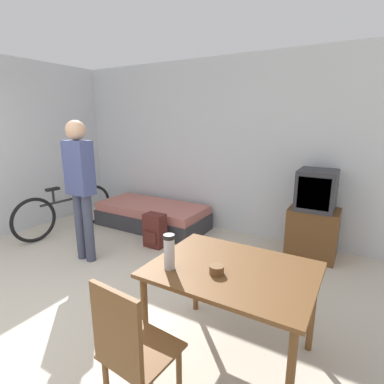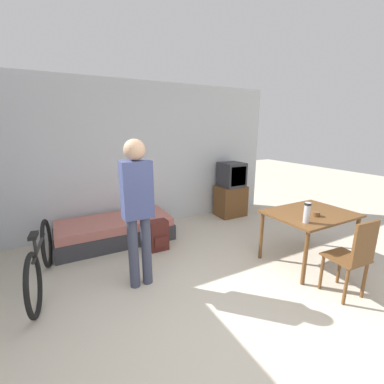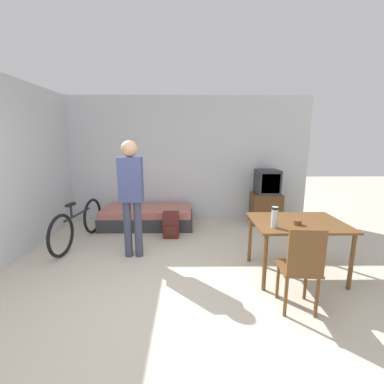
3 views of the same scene
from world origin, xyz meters
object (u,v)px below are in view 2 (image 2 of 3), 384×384
at_px(dining_table, 310,218).
at_px(wooden_chair, 354,255).
at_px(person_standing, 137,203).
at_px(backpack, 158,235).
at_px(daybed, 115,230).
at_px(tv, 231,191).
at_px(mate_bowl, 316,214).
at_px(bicycle, 41,260).
at_px(thermos_flask, 307,212).

bearing_deg(dining_table, wooden_chair, -109.28).
height_order(person_standing, backpack, person_standing).
height_order(daybed, dining_table, dining_table).
xyz_separation_m(person_standing, backpack, (0.53, 0.77, -0.81)).
height_order(tv, mate_bowl, tv).
distance_m(dining_table, backpack, 2.25).
bearing_deg(bicycle, tv, 16.17).
bearing_deg(daybed, bicycle, -140.25).
bearing_deg(thermos_flask, dining_table, 31.02).
relative_size(bicycle, person_standing, 0.96).
bearing_deg(tv, backpack, -158.28).
bearing_deg(tv, person_standing, -148.06).
relative_size(dining_table, backpack, 2.39).
distance_m(tv, thermos_flask, 2.48).
xyz_separation_m(wooden_chair, backpack, (-1.47, 2.14, -0.29)).
bearing_deg(wooden_chair, bicycle, 148.20).
distance_m(tv, dining_table, 2.16).
height_order(daybed, backpack, backpack).
distance_m(tv, person_standing, 3.00).
bearing_deg(wooden_chair, dining_table, 70.72).
xyz_separation_m(thermos_flask, mate_bowl, (0.32, 0.10, -0.11)).
bearing_deg(mate_bowl, dining_table, 63.57).
height_order(tv, person_standing, person_standing).
distance_m(tv, wooden_chair, 2.98).
xyz_separation_m(mate_bowl, backpack, (-1.68, 1.48, -0.53)).
relative_size(dining_table, mate_bowl, 11.23).
relative_size(bicycle, thermos_flask, 6.63).
relative_size(dining_table, bicycle, 0.68).
xyz_separation_m(dining_table, person_standing, (-2.27, 0.58, 0.39)).
distance_m(daybed, person_standing, 1.64).
distance_m(person_standing, backpack, 1.24).
height_order(wooden_chair, mate_bowl, wooden_chair).
xyz_separation_m(person_standing, thermos_flask, (1.88, -0.81, -0.16)).
bearing_deg(tv, dining_table, -96.39).
bearing_deg(thermos_flask, person_standing, 156.73).
bearing_deg(dining_table, thermos_flask, -148.98).
height_order(tv, backpack, tv).
bearing_deg(mate_bowl, tv, 82.36).
relative_size(thermos_flask, mate_bowl, 2.51).
bearing_deg(mate_bowl, backpack, 138.62).
bearing_deg(daybed, person_standing, -89.64).
distance_m(wooden_chair, backpack, 2.61).
bearing_deg(backpack, dining_table, -37.71).
height_order(tv, thermos_flask, tv).
distance_m(bicycle, backpack, 1.61).
bearing_deg(dining_table, person_standing, 165.78).
bearing_deg(bicycle, thermos_flask, -24.47).
xyz_separation_m(wooden_chair, person_standing, (-2.00, 1.37, 0.52)).
bearing_deg(mate_bowl, daybed, 136.38).
relative_size(mate_bowl, backpack, 0.21).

